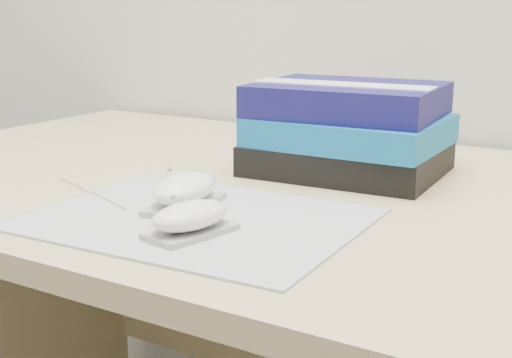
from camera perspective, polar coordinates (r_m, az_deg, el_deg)
The scene contains 7 objects.
desk at distance 1.09m, azimuth 8.86°, elevation -12.34°, with size 1.60×0.80×0.73m.
mousepad at distance 0.83m, azimuth -4.71°, elevation -3.22°, with size 0.37×0.29×0.00m, color gray.
mouse_rear at distance 0.87m, azimuth -5.72°, elevation -0.94°, with size 0.08×0.13×0.05m.
mouse_front at distance 0.77m, azimuth -5.27°, elevation -3.16°, with size 0.07×0.11×0.04m.
usb_cable at distance 0.97m, azimuth -13.10°, elevation -0.91°, with size 0.00×0.00×0.21m, color silver.
book_stack at distance 1.06m, azimuth 7.41°, elevation 3.97°, with size 0.28×0.23×0.13m.
pouch at distance 1.13m, azimuth 3.86°, elevation 4.42°, with size 0.16×0.14×0.13m.
Camera 1 is at (0.36, 0.73, 0.98)m, focal length 50.00 mm.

